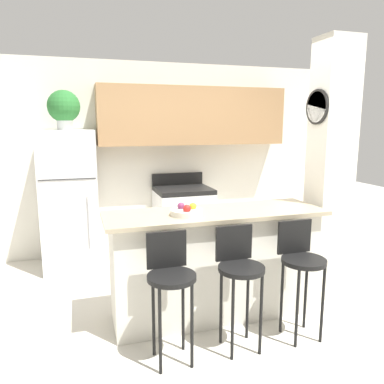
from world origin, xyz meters
TOP-DOWN VIEW (x-y plane):
  - ground_plane at (0.00, 0.00)m, footprint 14.00×14.00m
  - wall_back at (0.16, 1.97)m, footprint 5.60×0.38m
  - pillar_right at (1.23, 0.08)m, footprint 0.38×0.33m
  - counter_bar at (0.00, 0.00)m, footprint 1.96×0.63m
  - refrigerator at (-1.26, 1.65)m, footprint 0.65×0.70m
  - stove_range at (0.18, 1.69)m, footprint 0.72×0.64m
  - bar_stool_left at (-0.55, -0.52)m, footprint 0.36×0.36m
  - bar_stool_mid at (0.00, -0.52)m, footprint 0.36×0.36m
  - bar_stool_right at (0.55, -0.52)m, footprint 0.36×0.36m
  - potted_plant_on_fridge at (-1.26, 1.65)m, footprint 0.37×0.37m
  - fruit_bowl at (-0.29, -0.07)m, footprint 0.27×0.27m

SIDE VIEW (x-z plane):
  - ground_plane at x=0.00m, z-range 0.00..0.00m
  - stove_range at x=0.18m, z-range -0.07..1.00m
  - counter_bar at x=0.00m, z-range 0.01..0.99m
  - bar_stool_left at x=-0.55m, z-range 0.16..1.12m
  - bar_stool_mid at x=0.00m, z-range 0.16..1.12m
  - bar_stool_right at x=0.55m, z-range 0.16..1.12m
  - refrigerator at x=-1.26m, z-range 0.00..1.68m
  - fruit_bowl at x=-0.29m, z-range 0.96..1.07m
  - pillar_right at x=1.23m, z-range 0.01..2.56m
  - wall_back at x=0.16m, z-range 0.24..2.79m
  - potted_plant_on_fridge at x=-1.26m, z-range 1.70..2.16m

